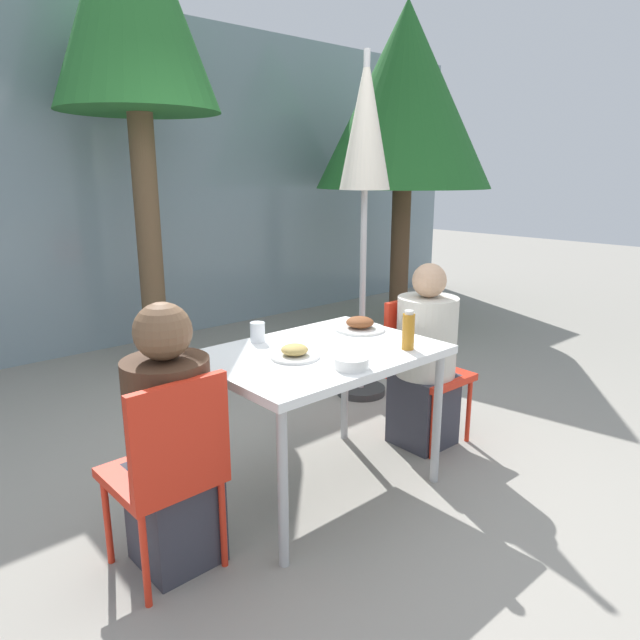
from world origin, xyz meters
The scene contains 14 objects.
ground_plane centered at (0.00, 0.00, 0.00)m, with size 24.00×24.00×0.00m, color gray.
building_facade centered at (0.00, 3.25, 1.50)m, with size 10.00×0.20×3.00m.
dining_table centered at (0.00, 0.00, 0.68)m, with size 1.13×0.81×0.75m.
chair_left centered at (-0.86, -0.09, 0.50)m, with size 0.41×0.41×0.86m.
person_left centered at (-0.81, -0.01, 0.53)m, with size 0.34×0.34×1.11m.
chair_right centered at (0.87, 0.07, 0.50)m, with size 0.41×0.41×0.86m.
person_right centered at (0.81, -0.01, 0.51)m, with size 0.35×0.35×1.10m.
closed_umbrella centered at (1.11, 0.79, 1.78)m, with size 0.36×0.36×2.36m.
plate_0 centered at (-0.17, -0.01, 0.78)m, with size 0.23×0.23×0.06m.
plate_1 centered at (0.40, 0.13, 0.78)m, with size 0.27×0.27×0.07m.
bottle centered at (0.33, -0.27, 0.85)m, with size 0.06×0.06×0.19m.
drinking_cup centered at (-0.15, 0.31, 0.80)m, with size 0.08×0.08×0.10m.
salad_bowl centered at (-0.08, -0.29, 0.78)m, with size 0.15×0.15×0.05m.
tree_behind_left centered at (2.95, 2.03, 2.32)m, with size 1.80×1.80×3.24m.
Camera 1 is at (-1.75, -1.97, 1.58)m, focal length 32.00 mm.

